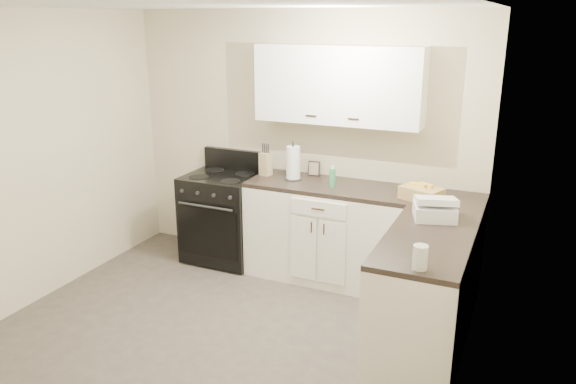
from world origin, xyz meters
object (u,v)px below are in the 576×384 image
at_px(countertop_grill, 435,211).
at_px(paper_towel, 293,163).
at_px(knife_block, 266,164).
at_px(stove, 224,217).
at_px(wicker_basket, 421,194).

bearing_deg(countertop_grill, paper_towel, 141.40).
distance_m(paper_towel, countertop_grill, 1.54).
xyz_separation_m(paper_towel, countertop_grill, (1.43, -0.57, -0.10)).
relative_size(knife_block, paper_towel, 0.70).
xyz_separation_m(stove, knife_block, (0.45, 0.08, 0.59)).
height_order(knife_block, wicker_basket, knife_block).
relative_size(knife_block, countertop_grill, 0.73).
relative_size(stove, paper_towel, 2.77).
relative_size(wicker_basket, countertop_grill, 1.08).
xyz_separation_m(wicker_basket, countertop_grill, (0.18, -0.42, 0.00)).
bearing_deg(wicker_basket, countertop_grill, -66.59).
xyz_separation_m(knife_block, wicker_basket, (1.55, -0.17, -0.06)).
bearing_deg(countertop_grill, wicker_basket, 96.44).
distance_m(paper_towel, wicker_basket, 1.26).
bearing_deg(wicker_basket, stove, 177.38).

